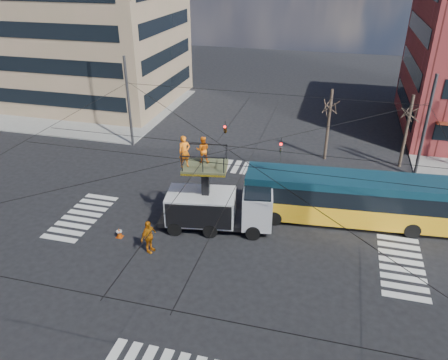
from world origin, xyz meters
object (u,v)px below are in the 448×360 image
utility_truck (219,199)px  worker_ground (149,237)px  traffic_cone (119,233)px  flagger (286,205)px  city_bus (348,198)px

utility_truck → worker_ground: (-3.19, -3.54, -0.99)m
worker_ground → traffic_cone: bearing=88.0°
flagger → worker_ground: bearing=-59.1°
utility_truck → city_bus: 8.19m
traffic_cone → worker_ground: size_ratio=0.31×
city_bus → traffic_cone: (-13.29, -5.39, -1.41)m
traffic_cone → worker_ground: worker_ground is taller
utility_truck → city_bus: utility_truck is taller
utility_truck → flagger: 4.77m
flagger → city_bus: bearing=85.9°
traffic_cone → flagger: flagger is taller
city_bus → traffic_cone: size_ratio=20.58×
traffic_cone → flagger: bearing=28.1°
city_bus → worker_ground: city_bus is taller
worker_ground → flagger: worker_ground is taller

